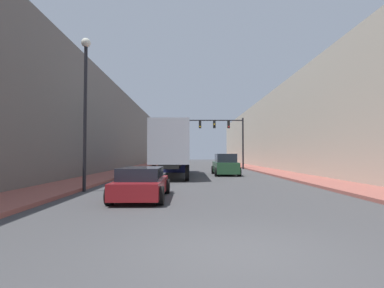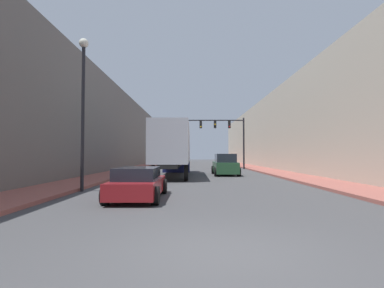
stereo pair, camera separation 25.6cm
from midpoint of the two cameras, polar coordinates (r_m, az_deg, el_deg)
ground_plane at (r=5.58m, az=6.89°, el=-19.94°), size 200.00×200.00×0.00m
sidewalk_right at (r=36.18m, az=12.13°, el=-4.59°), size 2.77×80.00×0.15m
sidewalk_left at (r=35.91m, az=-11.10°, el=-4.62°), size 2.77×80.00×0.15m
building_right at (r=37.46m, az=18.65°, el=2.32°), size 6.00×80.00×8.99m
building_left at (r=37.04m, az=-17.75°, el=2.56°), size 6.00×80.00×9.25m
semi_truck at (r=24.60m, az=-3.81°, el=-0.74°), size 2.59×12.67×4.00m
sedan_car at (r=11.96m, az=-10.13°, el=-7.40°), size 1.96×4.31×1.22m
suv_car at (r=25.35m, az=6.06°, el=-4.02°), size 2.05×4.57×1.79m
traffic_signal_gantry at (r=36.42m, az=6.48°, el=2.26°), size 7.02×0.35×6.17m
street_lamp at (r=15.18m, az=-20.11°, el=9.06°), size 0.44×0.44×7.24m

